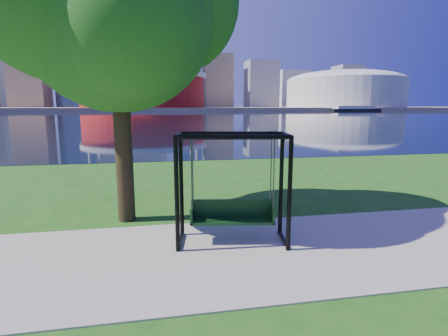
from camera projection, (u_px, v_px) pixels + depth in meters
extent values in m
plane|color=#1E5114|center=(228.00, 245.00, 7.67)|extent=(900.00, 900.00, 0.00)
cube|color=#9E937F|center=(233.00, 253.00, 7.18)|extent=(120.00, 4.00, 0.03)
cube|color=black|center=(162.00, 116.00, 106.34)|extent=(900.00, 180.00, 0.02)
cube|color=#937F60|center=(159.00, 108.00, 303.49)|extent=(900.00, 228.00, 2.00)
cylinder|color=maroon|center=(143.00, 91.00, 230.88)|extent=(80.00, 80.00, 22.00)
cylinder|color=silver|center=(143.00, 76.00, 229.21)|extent=(83.00, 83.00, 3.00)
cylinder|color=silver|center=(190.00, 85.00, 254.41)|extent=(2.00, 2.00, 32.00)
cylinder|color=silver|center=(96.00, 84.00, 242.35)|extent=(2.00, 2.00, 32.00)
cylinder|color=silver|center=(85.00, 80.00, 205.60)|extent=(2.00, 2.00, 32.00)
cylinder|color=silver|center=(196.00, 82.00, 217.65)|extent=(2.00, 2.00, 32.00)
cylinder|color=beige|center=(344.00, 94.00, 257.61)|extent=(84.00, 84.00, 20.00)
ellipsoid|color=beige|center=(345.00, 81.00, 256.03)|extent=(84.00, 84.00, 15.12)
cube|color=#998466|center=(26.00, 50.00, 271.49)|extent=(26.00, 26.00, 88.00)
cube|color=slate|center=(74.00, 51.00, 300.55)|extent=(30.00, 24.00, 95.00)
cube|color=gray|center=(108.00, 63.00, 288.71)|extent=(24.00, 24.00, 72.00)
cube|color=silver|center=(146.00, 63.00, 322.53)|extent=(32.00, 28.00, 80.00)
cube|color=slate|center=(186.00, 74.00, 306.68)|extent=(22.00, 22.00, 58.00)
cube|color=#998466|center=(217.00, 81.00, 327.56)|extent=(26.00, 26.00, 48.00)
cube|color=gray|center=(261.00, 84.00, 325.74)|extent=(28.00, 24.00, 42.00)
cube|color=silver|center=(292.00, 89.00, 357.78)|extent=(30.00, 26.00, 36.00)
cube|color=gray|center=(347.00, 87.00, 347.24)|extent=(24.00, 24.00, 40.00)
cube|color=#998466|center=(374.00, 92.00, 369.77)|extent=(26.00, 26.00, 32.00)
cylinder|color=black|center=(177.00, 197.00, 7.05)|extent=(0.11, 0.11, 2.40)
cylinder|color=black|center=(290.00, 196.00, 7.10)|extent=(0.11, 0.11, 2.40)
cylinder|color=black|center=(181.00, 186.00, 7.98)|extent=(0.11, 0.11, 2.40)
cylinder|color=black|center=(281.00, 186.00, 8.03)|extent=(0.11, 0.11, 2.40)
cylinder|color=black|center=(234.00, 137.00, 6.87)|extent=(2.28, 0.47, 0.09)
cylinder|color=black|center=(232.00, 134.00, 7.79)|extent=(2.28, 0.47, 0.09)
cylinder|color=black|center=(178.00, 135.00, 7.30)|extent=(0.25, 0.94, 0.09)
cylinder|color=black|center=(180.00, 240.00, 7.71)|extent=(0.23, 0.94, 0.08)
cylinder|color=black|center=(287.00, 135.00, 7.36)|extent=(0.25, 0.94, 0.09)
cylinder|color=black|center=(284.00, 239.00, 7.76)|extent=(0.23, 0.94, 0.08)
cube|color=black|center=(232.00, 221.00, 7.66)|extent=(1.88, 0.76, 0.06)
cube|color=black|center=(232.00, 208.00, 7.82)|extent=(1.81, 0.35, 0.40)
cube|color=black|center=(192.00, 215.00, 7.61)|extent=(0.13, 0.47, 0.35)
cube|color=black|center=(272.00, 214.00, 7.65)|extent=(0.13, 0.47, 0.35)
cylinder|color=#393A3F|center=(192.00, 175.00, 7.26)|extent=(0.03, 0.03, 1.51)
cylinder|color=#393A3F|center=(274.00, 175.00, 7.30)|extent=(0.03, 0.03, 1.51)
cylinder|color=#393A3F|center=(193.00, 171.00, 7.64)|extent=(0.03, 0.03, 1.51)
cylinder|color=#393A3F|center=(271.00, 171.00, 7.68)|extent=(0.03, 0.03, 1.51)
cylinder|color=black|center=(123.00, 137.00, 8.95)|extent=(0.44, 0.44, 4.44)
sphere|color=#1F5117|center=(117.00, 11.00, 8.42)|extent=(4.85, 4.85, 4.85)
sphere|color=#1F5117|center=(170.00, 4.00, 9.17)|extent=(3.64, 3.64, 3.64)
sphere|color=#1F5117|center=(132.00, 24.00, 7.50)|extent=(3.23, 3.23, 3.23)
cube|color=black|center=(354.00, 110.00, 209.70)|extent=(31.74, 9.65, 1.26)
cube|color=silver|center=(354.00, 107.00, 209.42)|extent=(25.40, 7.82, 1.89)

